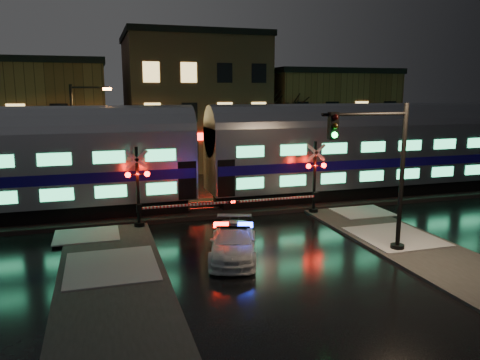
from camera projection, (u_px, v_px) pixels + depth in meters
name	position (u px, v px, depth m)	size (l,w,h in m)	color
ground	(245.00, 233.00, 23.13)	(120.00, 120.00, 0.00)	black
ballast	(220.00, 207.00, 27.80)	(90.00, 4.20, 0.24)	black
sidewalk_left	(115.00, 300.00, 15.61)	(4.00, 20.00, 0.12)	#2D2D2D
sidewalk_right	(439.00, 259.00, 19.36)	(4.00, 20.00, 0.12)	#2D2D2D
building_left	(19.00, 120.00, 39.21)	(14.00, 10.00, 9.00)	#543720
building_mid	(193.00, 104.00, 43.76)	(12.00, 11.00, 11.50)	brown
building_right	(320.00, 118.00, 47.32)	(12.00, 10.00, 8.50)	#543720
train	(201.00, 154.00, 26.87)	(51.00, 3.12, 5.92)	black
police_car	(233.00, 242.00, 19.62)	(3.22, 5.01, 1.51)	white
crossing_signal_right	(309.00, 185.00, 26.27)	(5.89, 0.66, 4.17)	black
crossing_signal_left	(145.00, 195.00, 23.65)	(5.93, 0.66, 4.20)	black
traffic_light	(382.00, 176.00, 19.52)	(4.16, 0.73, 6.43)	black
streetlight	(78.00, 136.00, 28.53)	(2.45, 0.26, 7.32)	black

